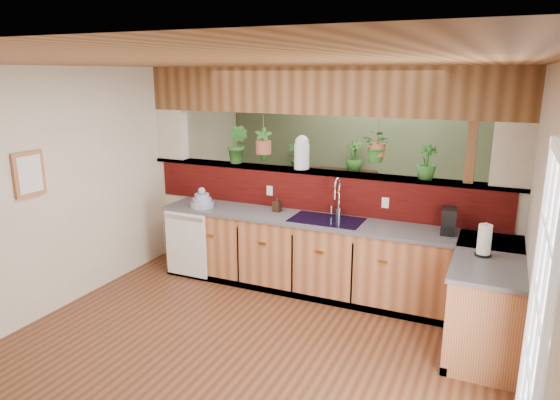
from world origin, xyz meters
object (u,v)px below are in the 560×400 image
at_px(coffee_maker, 448,222).
at_px(paper_towel, 484,241).
at_px(faucet, 338,196).
at_px(soap_dispenser, 277,203).
at_px(glass_jar, 302,152).
at_px(dish_stack, 202,201).
at_px(shelving_console, 326,201).

height_order(coffee_maker, paper_towel, paper_towel).
xyz_separation_m(faucet, soap_dispenser, (-0.74, -0.06, -0.15)).
height_order(faucet, soap_dispenser, faucet).
relative_size(paper_towel, glass_jar, 0.77).
bearing_deg(glass_jar, soap_dispenser, -125.27).
relative_size(coffee_maker, glass_jar, 0.65).
distance_m(faucet, dish_stack, 1.70).
bearing_deg(dish_stack, coffee_maker, 3.15).
height_order(coffee_maker, glass_jar, glass_jar).
relative_size(soap_dispenser, paper_towel, 0.64).
bearing_deg(glass_jar, faucet, -22.32).
bearing_deg(shelving_console, glass_jar, -101.21).
height_order(soap_dispenser, glass_jar, glass_jar).
relative_size(soap_dispenser, coffee_maker, 0.75).
height_order(faucet, coffee_maker, faucet).
bearing_deg(soap_dispenser, shelving_console, 93.36).
xyz_separation_m(dish_stack, glass_jar, (1.13, 0.49, 0.62)).
xyz_separation_m(dish_stack, soap_dispenser, (0.93, 0.20, 0.02)).
relative_size(coffee_maker, shelving_console, 0.17).
bearing_deg(dish_stack, paper_towel, -6.69).
height_order(faucet, paper_towel, faucet).
distance_m(faucet, glass_jar, 0.73).
bearing_deg(faucet, glass_jar, 157.68).
xyz_separation_m(soap_dispenser, shelving_console, (-0.13, 2.18, -0.50)).
xyz_separation_m(glass_jar, shelving_console, (-0.33, 1.90, -1.10)).
bearing_deg(faucet, paper_towel, -22.05).
xyz_separation_m(faucet, paper_towel, (1.61, -0.65, -0.11)).
distance_m(dish_stack, glass_jar, 1.38).
xyz_separation_m(paper_towel, glass_jar, (-2.15, 0.87, 0.55)).
bearing_deg(soap_dispenser, dish_stack, -167.63).
distance_m(faucet, shelving_console, 2.38).
bearing_deg(soap_dispenser, coffee_maker, -1.28).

